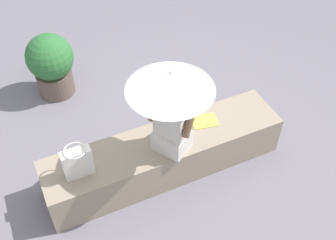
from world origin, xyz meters
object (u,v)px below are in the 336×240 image
Objects in this scene: parasol at (170,81)px; planter_far at (51,64)px; person_seated at (172,121)px; handbag_black at (77,162)px; magazine at (204,121)px.

planter_far is (-0.74, 2.01, -0.96)m from parasol.
person_seated is at bearing -67.76° from planter_far.
parasol is at bearing -8.42° from handbag_black.
planter_far is (-1.27, 1.76, -0.02)m from magazine.
planter_far is at bearing 136.59° from magazine.
person_seated is at bearing -148.60° from magazine.
handbag_black is 1.24× the size of magazine.
magazine is (1.44, 0.12, -0.17)m from handbag_black.
parasol reaches higher than planter_far.
parasol reaches higher than magazine.
handbag_black reaches higher than magazine.
planter_far is at bearing 84.98° from handbag_black.
parasol is 1.20m from handbag_black.
person_seated reaches higher than magazine.
handbag_black is at bearing 176.11° from person_seated.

